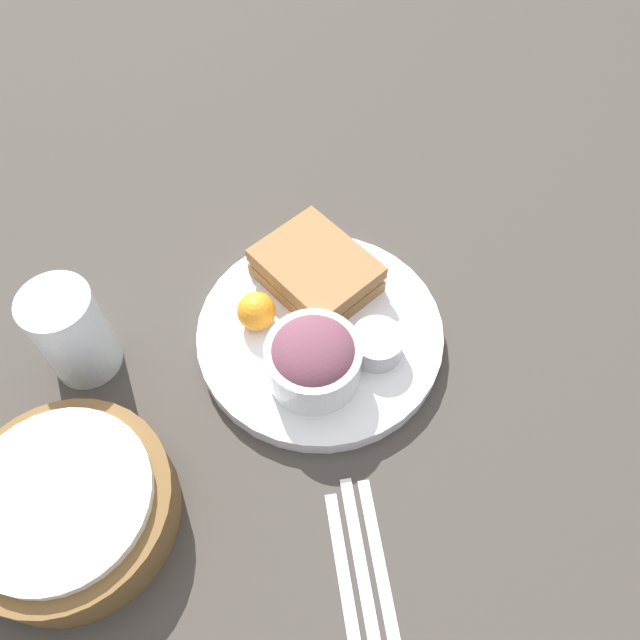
% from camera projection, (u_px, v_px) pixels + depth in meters
% --- Properties ---
extents(ground_plane, '(4.00, 4.00, 0.00)m').
position_uv_depth(ground_plane, '(320.00, 339.00, 0.74)').
color(ground_plane, '#3D3833').
extents(plate, '(0.29, 0.29, 0.02)m').
position_uv_depth(plate, '(320.00, 334.00, 0.73)').
color(plate, silver).
rests_on(plate, ground_plane).
extents(sandwich, '(0.16, 0.14, 0.04)m').
position_uv_depth(sandwich, '(316.00, 271.00, 0.74)').
color(sandwich, olive).
rests_on(sandwich, plate).
extents(salad_bowl, '(0.10, 0.10, 0.07)m').
position_uv_depth(salad_bowl, '(313.00, 359.00, 0.67)').
color(salad_bowl, white).
rests_on(salad_bowl, plate).
extents(dressing_cup, '(0.06, 0.06, 0.03)m').
position_uv_depth(dressing_cup, '(377.00, 344.00, 0.70)').
color(dressing_cup, '#B7B7BC').
rests_on(dressing_cup, plate).
extents(orange_wedge, '(0.04, 0.04, 0.04)m').
position_uv_depth(orange_wedge, '(256.00, 311.00, 0.71)').
color(orange_wedge, orange).
rests_on(orange_wedge, plate).
extents(drink_glass, '(0.08, 0.08, 0.12)m').
position_uv_depth(drink_glass, '(72.00, 333.00, 0.68)').
color(drink_glass, silver).
rests_on(drink_glass, ground_plane).
extents(bread_basket, '(0.21, 0.21, 0.07)m').
position_uv_depth(bread_basket, '(68.00, 506.00, 0.60)').
color(bread_basket, brown).
rests_on(bread_basket, ground_plane).
extents(fork, '(0.18, 0.07, 0.01)m').
position_uv_depth(fork, '(381.00, 573.00, 0.60)').
color(fork, silver).
rests_on(fork, ground_plane).
extents(knife, '(0.19, 0.07, 0.01)m').
position_uv_depth(knife, '(363.00, 576.00, 0.60)').
color(knife, silver).
rests_on(knife, ground_plane).
extents(spoon, '(0.16, 0.06, 0.01)m').
position_uv_depth(spoon, '(344.00, 579.00, 0.60)').
color(spoon, silver).
rests_on(spoon, ground_plane).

